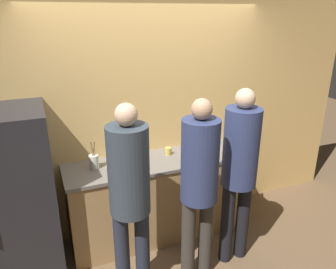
% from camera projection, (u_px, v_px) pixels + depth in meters
% --- Properties ---
extents(ground_plane, '(14.00, 14.00, 0.00)m').
position_uv_depth(ground_plane, '(173.00, 249.00, 3.56)').
color(ground_plane, brown).
extents(wall_back, '(5.20, 0.06, 2.60)m').
position_uv_depth(wall_back, '(151.00, 119.00, 3.65)').
color(wall_back, '#E0B266').
rests_on(wall_back, ground_plane).
extents(counter, '(2.06, 0.62, 0.93)m').
position_uv_depth(counter, '(161.00, 196.00, 3.69)').
color(counter, tan).
rests_on(counter, ground_plane).
extents(refrigerator, '(0.64, 0.74, 1.66)m').
position_uv_depth(refrigerator, '(19.00, 197.00, 2.99)').
color(refrigerator, '#232328').
rests_on(refrigerator, ground_plane).
extents(person_left, '(0.34, 0.34, 1.79)m').
position_uv_depth(person_left, '(130.00, 190.00, 2.66)').
color(person_left, '#232838').
rests_on(person_left, ground_plane).
extents(person_center, '(0.33, 0.33, 1.77)m').
position_uv_depth(person_center, '(199.00, 180.00, 2.85)').
color(person_center, '#38332D').
rests_on(person_center, ground_plane).
extents(person_right, '(0.33, 0.33, 1.80)m').
position_uv_depth(person_right, '(240.00, 165.00, 3.08)').
color(person_right, black).
rests_on(person_right, ground_plane).
extents(fruit_bowl, '(0.27, 0.27, 0.13)m').
position_uv_depth(fruit_bowl, '(201.00, 148.00, 3.69)').
color(fruit_bowl, brown).
rests_on(fruit_bowl, counter).
extents(utensil_crock, '(0.10, 0.10, 0.29)m').
position_uv_depth(utensil_crock, '(94.00, 161.00, 3.28)').
color(utensil_crock, silver).
rests_on(utensil_crock, counter).
extents(bottle_green, '(0.06, 0.06, 0.20)m').
position_uv_depth(bottle_green, '(111.00, 164.00, 3.23)').
color(bottle_green, '#236033').
rests_on(bottle_green, counter).
extents(bottle_amber, '(0.08, 0.08, 0.24)m').
position_uv_depth(bottle_amber, '(243.00, 145.00, 3.65)').
color(bottle_amber, brown).
rests_on(bottle_amber, counter).
extents(cup_yellow, '(0.07, 0.07, 0.08)m').
position_uv_depth(cup_yellow, '(168.00, 151.00, 3.62)').
color(cup_yellow, gold).
rests_on(cup_yellow, counter).
extents(cup_white, '(0.09, 0.09, 0.10)m').
position_uv_depth(cup_white, '(214.00, 139.00, 3.94)').
color(cup_white, white).
rests_on(cup_white, counter).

